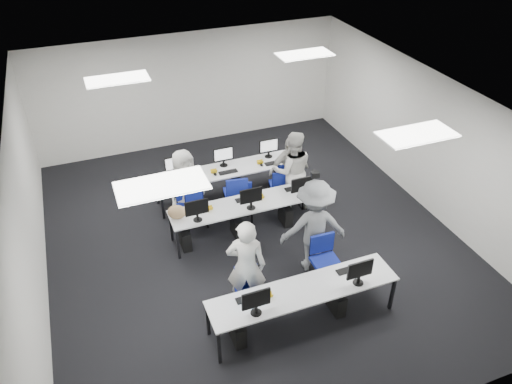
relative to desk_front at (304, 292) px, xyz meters
name	(u,v)px	position (x,y,z in m)	size (l,w,h in m)	color
room	(251,176)	(0.00, 2.40, 0.82)	(9.00, 9.02, 3.00)	black
ceiling_panels	(251,104)	(0.00, 2.40, 2.30)	(5.20, 4.60, 0.02)	white
desk_front	(304,292)	(0.00, 0.00, 0.00)	(3.20, 0.70, 0.73)	silver
desk_mid	(248,205)	(0.00, 2.60, 0.00)	(3.20, 0.70, 0.73)	silver
desk_back	(226,171)	(0.00, 4.00, 0.00)	(3.20, 0.70, 0.73)	silver
equipment_front	(293,310)	(-0.19, -0.02, -0.32)	(2.51, 0.41, 1.19)	#0C5FA6
equipment_mid	(240,220)	(-0.19, 2.58, -0.32)	(2.91, 0.41, 1.19)	white
equipment_back	(234,181)	(0.19, 4.02, -0.32)	(2.91, 0.41, 1.19)	white
chair_0	(248,298)	(-0.76, 0.57, -0.41)	(0.49, 0.52, 0.86)	navy
chair_1	(325,270)	(0.78, 0.68, -0.37)	(0.50, 0.54, 0.98)	navy
chair_2	(192,213)	(-1.02, 3.23, -0.37)	(0.59, 0.62, 0.99)	navy
chair_3	(243,209)	(0.06, 3.05, -0.42)	(0.53, 0.55, 0.83)	navy
chair_4	(290,194)	(1.19, 3.14, -0.37)	(0.48, 0.52, 0.97)	navy
chair_5	(194,209)	(-0.94, 3.43, -0.42)	(0.44, 0.47, 0.84)	navy
chair_6	(236,201)	(-0.01, 3.34, -0.37)	(0.56, 0.59, 0.98)	navy
chair_7	(280,192)	(1.04, 3.36, -0.40)	(0.53, 0.56, 0.89)	navy
handbag	(177,212)	(-1.45, 2.62, 0.20)	(0.36, 0.23, 0.29)	#987E4E
student_0	(246,266)	(-0.74, 0.69, 0.23)	(0.66, 0.43, 1.82)	silver
student_1	(292,170)	(1.23, 3.16, 0.23)	(0.88, 0.69, 1.82)	silver
student_2	(185,186)	(-1.07, 3.49, 0.16)	(0.82, 0.53, 1.67)	silver
student_3	(289,170)	(1.25, 3.36, 0.12)	(0.94, 0.39, 1.60)	silver
photographer	(314,227)	(0.76, 1.18, 0.27)	(1.23, 0.70, 1.90)	slate
dslr_camera	(315,174)	(0.80, 1.35, 1.28)	(0.14, 0.18, 0.10)	black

